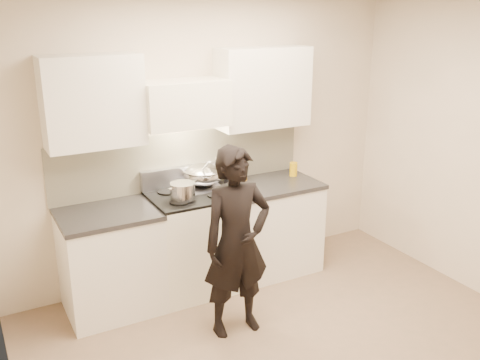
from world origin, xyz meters
The scene contains 11 objects.
ground_plane centered at (0.00, 0.00, 0.00)m, with size 4.00×4.00×0.00m, color #83664F.
room_shell centered at (-0.06, 0.37, 1.60)m, with size 4.04×3.54×2.70m.
stove centered at (-0.30, 1.42, 0.47)m, with size 0.76×0.65×0.96m.
counter_right centered at (0.53, 1.43, 0.46)m, with size 0.92×0.67×0.92m.
counter_left centered at (-1.08, 1.43, 0.46)m, with size 0.82×0.67×0.92m.
wok centered at (-0.12, 1.57, 1.06)m, with size 0.39×0.48×0.31m.
stock_pot centered at (-0.43, 1.31, 1.03)m, with size 0.30×0.28×0.15m.
utensil_crock centered at (0.18, 1.59, 1.02)m, with size 0.12×0.12×0.32m.
spice_jar centered at (0.36, 1.61, 0.96)m, with size 0.04×0.04×0.08m.
oil_glass centered at (0.85, 1.51, 0.99)m, with size 0.08×0.08×0.14m.
person centered at (-0.27, 0.63, 0.78)m, with size 0.57×0.38×1.57m, color black.
Camera 1 is at (-2.09, -2.78, 2.58)m, focal length 40.00 mm.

